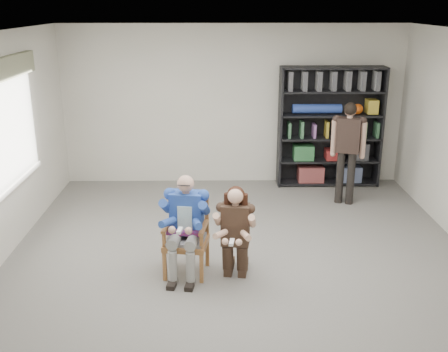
{
  "coord_description": "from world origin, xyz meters",
  "views": [
    {
      "loc": [
        -0.3,
        -5.66,
        3.13
      ],
      "look_at": [
        -0.2,
        0.6,
        1.05
      ],
      "focal_mm": 42.0,
      "sensor_mm": 36.0,
      "label": 1
    }
  ],
  "objects_px": {
    "armchair": "(186,237)",
    "bookshelf": "(330,127)",
    "standing_man": "(347,154)",
    "kneeling_woman": "(235,234)",
    "seated_man": "(186,226)"
  },
  "relations": [
    {
      "from": "bookshelf",
      "to": "armchair",
      "type": "bearing_deg",
      "value": -126.01
    },
    {
      "from": "armchair",
      "to": "bookshelf",
      "type": "distance_m",
      "value": 4.06
    },
    {
      "from": "seated_man",
      "to": "armchair",
      "type": "bearing_deg",
      "value": 0.0
    },
    {
      "from": "seated_man",
      "to": "standing_man",
      "type": "distance_m",
      "value": 3.37
    },
    {
      "from": "seated_man",
      "to": "bookshelf",
      "type": "relative_size",
      "value": 0.59
    },
    {
      "from": "kneeling_woman",
      "to": "seated_man",
      "type": "bearing_deg",
      "value": 176.69
    },
    {
      "from": "bookshelf",
      "to": "kneeling_woman",
      "type": "bearing_deg",
      "value": -117.87
    },
    {
      "from": "standing_man",
      "to": "kneeling_woman",
      "type": "bearing_deg",
      "value": -108.03
    },
    {
      "from": "seated_man",
      "to": "standing_man",
      "type": "height_order",
      "value": "standing_man"
    },
    {
      "from": "armchair",
      "to": "standing_man",
      "type": "xyz_separation_m",
      "value": [
        2.45,
        2.3,
        0.35
      ]
    },
    {
      "from": "seated_man",
      "to": "standing_man",
      "type": "relative_size",
      "value": 0.75
    },
    {
      "from": "kneeling_woman",
      "to": "standing_man",
      "type": "distance_m",
      "value": 3.07
    },
    {
      "from": "armchair",
      "to": "bookshelf",
      "type": "relative_size",
      "value": 0.46
    },
    {
      "from": "bookshelf",
      "to": "standing_man",
      "type": "distance_m",
      "value": 0.97
    },
    {
      "from": "armchair",
      "to": "bookshelf",
      "type": "bearing_deg",
      "value": 62.37
    }
  ]
}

